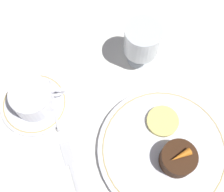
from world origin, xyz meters
The scene contains 10 objects.
ground_plane centered at (0.00, 0.00, 0.00)m, with size 3.00×3.00×0.00m, color white.
dinner_plate centered at (0.04, -0.06, 0.01)m, with size 0.28×0.28×0.01m.
saucer centered at (-0.21, 0.11, 0.01)m, with size 0.15×0.15×0.01m.
coffee_cup centered at (-0.21, 0.11, 0.04)m, with size 0.12×0.09×0.05m.
spoon centered at (-0.17, 0.11, 0.01)m, with size 0.02×0.12×0.00m.
wine_glass centered at (0.05, 0.17, 0.08)m, with size 0.08×0.08×0.12m.
fork centered at (-0.16, -0.06, 0.00)m, with size 0.03×0.19×0.01m.
dessert_cake centered at (0.05, -0.09, 0.04)m, with size 0.07×0.07×0.04m.
carrot_garnish centered at (0.05, -0.09, 0.06)m, with size 0.04×0.02×0.01m.
pineapple_slice centered at (0.05, 0.00, 0.02)m, with size 0.07×0.07×0.01m.
Camera 1 is at (-0.11, -0.17, 0.65)m, focal length 50.00 mm.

